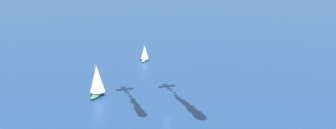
{
  "coord_description": "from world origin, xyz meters",
  "views": [
    {
      "loc": [
        -4.18,
        -130.73,
        57.35
      ],
      "look_at": [
        0.3,
        -0.95,
        19.78
      ],
      "focal_mm": 44.93,
      "sensor_mm": 36.0,
      "label": 1
    }
  ],
  "objects": [
    {
      "name": "ground_plane",
      "position": [
        0.0,
        0.0,
        0.0
      ],
      "size": [
        2000.0,
        2000.0,
        0.0
      ],
      "primitive_type": "plane",
      "color": "navy"
    },
    {
      "name": "sailboat_near_centre",
      "position": [
        -8.96,
        74.51,
        4.1
      ],
      "size": [
        4.71,
        7.23,
        8.98
      ],
      "color": "#9E9993",
      "rests_on": "ground_plane"
    },
    {
      "name": "sailboat_trailing",
      "position": [
        -26.34,
        24.4,
        6.24
      ],
      "size": [
        7.29,
        11.01,
        13.68
      ],
      "color": "#33704C",
      "rests_on": "ground_plane"
    }
  ]
}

